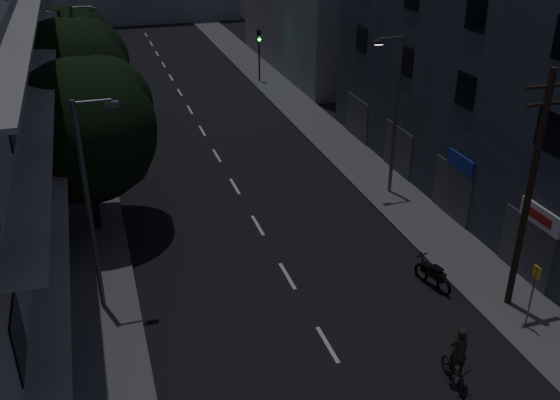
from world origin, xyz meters
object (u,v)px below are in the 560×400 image
bus_stop_sign (534,286)px  cyclist (456,365)px  motorcycle (433,275)px  utility_pole (530,190)px

bus_stop_sign → cyclist: 4.38m
bus_stop_sign → motorcycle: 4.12m
motorcycle → cyclist: size_ratio=0.89×
utility_pole → cyclist: size_ratio=4.11×
bus_stop_sign → cyclist: (-3.90, -1.62, -1.15)m
bus_stop_sign → cyclist: bus_stop_sign is taller
bus_stop_sign → cyclist: size_ratio=1.15×
motorcycle → bus_stop_sign: bearing=-77.2°
utility_pole → motorcycle: 5.24m
utility_pole → cyclist: (-4.20, -3.07, -4.13)m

